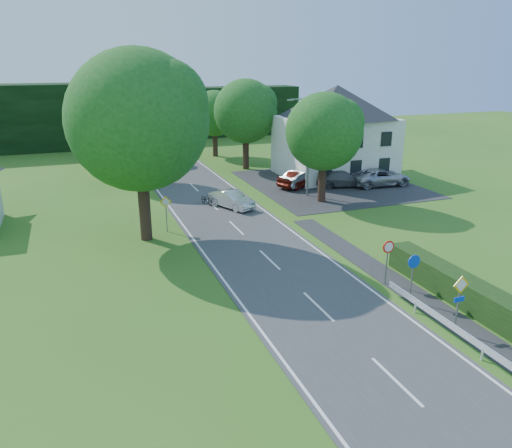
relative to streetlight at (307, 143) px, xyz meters
name	(u,v)px	position (x,y,z in m)	size (l,w,h in m)	color
road	(257,248)	(-8.06, -10.00, -4.44)	(7.00, 80.00, 0.04)	#3E3E41
parking_pad	(330,184)	(3.94, 3.00, -4.44)	(14.00, 16.00, 0.04)	#28272A
line_edge_left	(205,255)	(-11.31, -10.00, -4.42)	(0.12, 80.00, 0.01)	white
line_edge_right	(306,241)	(-4.81, -10.00, -4.42)	(0.12, 80.00, 0.01)	white
line_centre	(257,248)	(-8.06, -10.00, -4.42)	(0.12, 80.00, 0.01)	white
tree_main	(140,148)	(-14.06, -6.00, 1.36)	(9.40, 9.40, 11.64)	#174E18
tree_left_far	(127,136)	(-13.06, 10.00, -0.17)	(7.00, 7.00, 8.58)	#174E18
tree_right_far	(246,125)	(-1.06, 12.00, 0.08)	(7.40, 7.40, 9.09)	#174E18
tree_left_back	(119,123)	(-12.56, 22.00, -0.43)	(6.60, 6.60, 8.07)	#174E18
tree_right_back	(215,124)	(-2.06, 20.00, -0.68)	(6.20, 6.20, 7.56)	#174E18
tree_right_mid	(323,148)	(0.44, -2.00, -0.17)	(7.00, 7.00, 8.58)	#174E18
treeline_right	(198,112)	(-0.06, 36.00, -0.96)	(30.00, 5.00, 7.00)	black
house_white	(335,130)	(5.94, 6.00, -0.06)	(10.60, 8.40, 8.60)	silver
streetlight	(307,143)	(0.00, 0.00, 0.00)	(2.03, 0.18, 8.00)	slate
sign_priority_right	(460,294)	(-3.76, -22.02, -2.67)	(0.78, 0.09, 2.59)	slate
sign_roundabout	(413,269)	(-3.76, -19.02, -2.79)	(0.64, 0.08, 2.37)	slate
sign_speed_limit	(388,252)	(-3.76, -17.03, -2.70)	(0.64, 0.11, 2.37)	slate
sign_priority_left	(166,207)	(-12.56, -5.02, -2.75)	(0.78, 0.09, 2.44)	slate
moving_car	(232,199)	(-6.88, -1.30, -3.77)	(1.39, 3.98, 1.31)	silver
motorcycle	(207,199)	(-8.43, 0.28, -3.99)	(0.58, 1.65, 0.87)	black
parked_car_red	(301,178)	(0.95, 2.89, -3.63)	(1.88, 4.67, 1.59)	maroon
parked_car_silver_a	(302,178)	(1.11, 2.96, -3.68)	(1.57, 4.51, 1.49)	#BCBDC2
parked_car_grey	(342,179)	(4.44, 1.71, -3.72)	(1.98, 4.88, 1.42)	#57575C
parked_car_silver_b	(380,177)	(7.84, 0.84, -3.66)	(2.54, 5.50, 1.53)	#B5B4BC
parasol	(326,171)	(3.87, 3.72, -3.36)	(2.32, 2.36, 2.12)	#AD200D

